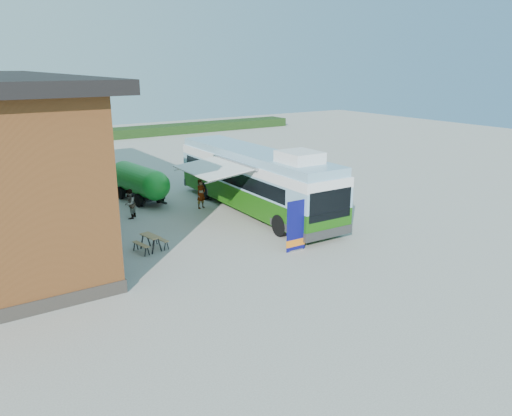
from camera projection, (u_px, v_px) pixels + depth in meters
ground at (272, 256)px, 21.54m from camera, size 100.00×100.00×0.00m
hedge at (135, 132)px, 56.06m from camera, size 40.00×3.00×1.00m
bus at (255, 178)px, 27.47m from camera, size 2.98×12.94×3.96m
awning at (216, 166)px, 25.69m from camera, size 2.81×4.47×0.53m
banner at (296, 230)px, 21.84m from camera, size 1.00×0.19×2.31m
picnic_table at (151, 239)px, 22.01m from camera, size 1.41×1.30×0.70m
person_a at (201, 194)px, 28.33m from camera, size 0.70×0.56×1.68m
person_b at (130, 204)px, 26.46m from camera, size 0.97×0.98×1.60m
slurry_tanker at (139, 181)px, 29.74m from camera, size 2.21×5.80×2.15m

